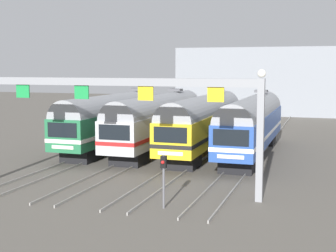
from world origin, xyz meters
TOP-DOWN VIEW (x-y plane):
  - ground_plane at (0.00, 0.00)m, footprint 160.00×160.00m
  - track_bed at (0.00, 17.00)m, footprint 13.45×70.00m
  - commuter_train_green at (-5.97, -0.00)m, footprint 2.88×18.06m
  - commuter_train_stainless at (-1.99, -0.00)m, footprint 2.88×18.06m
  - commuter_train_yellow at (1.99, -0.00)m, footprint 2.88×18.06m
  - commuter_train_blue at (5.97, -0.00)m, footprint 2.88×18.06m
  - catenary_gantry at (0.00, -13.50)m, footprint 17.18×0.44m
  - yard_signal_mast at (3.98, -16.29)m, footprint 0.28×0.35m
  - maintenance_building at (3.59, 37.35)m, footprint 28.18×10.00m

SIDE VIEW (x-z plane):
  - ground_plane at x=0.00m, z-range 0.00..0.00m
  - track_bed at x=0.00m, z-range 0.00..0.15m
  - yard_signal_mast at x=3.98m, z-range 0.55..3.28m
  - commuter_train_green at x=-5.97m, z-range 0.16..5.21m
  - commuter_train_stainless at x=-1.99m, z-range 0.16..5.21m
  - commuter_train_yellow at x=1.99m, z-range 0.16..5.21m
  - commuter_train_blue at x=5.97m, z-range 0.16..5.21m
  - maintenance_building at x=3.59m, z-range 0.00..9.94m
  - catenary_gantry at x=0.00m, z-range 1.61..8.58m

